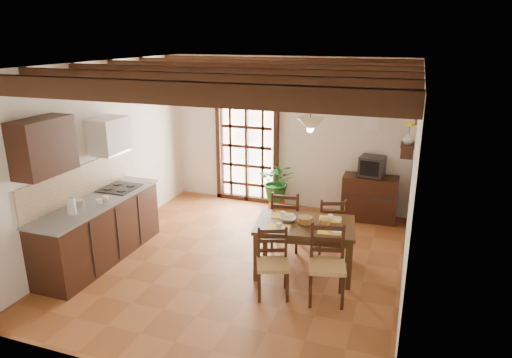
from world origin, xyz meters
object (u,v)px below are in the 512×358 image
at_px(chair_far_right, 330,234).
at_px(potted_plant, 278,180).
at_px(crt_tv, 372,166).
at_px(kitchen_counter, 100,229).
at_px(chair_near_right, 326,278).
at_px(chair_near_left, 273,275).
at_px(sideboard, 370,198).
at_px(pendant_lamp, 310,123).
at_px(chair_far_left, 286,230).
at_px(dining_table, 305,230).

distance_m(chair_far_right, potted_plant, 1.93).
height_order(crt_tv, potted_plant, potted_plant).
relative_size(kitchen_counter, chair_far_right, 2.52).
bearing_deg(chair_far_right, chair_near_right, 78.20).
bearing_deg(potted_plant, chair_near_left, -74.37).
bearing_deg(chair_near_left, chair_near_right, -11.74).
distance_m(chair_near_right, sideboard, 2.83).
distance_m(chair_far_right, pendant_lamp, 1.92).
distance_m(kitchen_counter, pendant_lamp, 3.39).
height_order(chair_near_right, chair_far_left, chair_near_right).
height_order(kitchen_counter, pendant_lamp, pendant_lamp).
bearing_deg(chair_near_right, pendant_lamp, 108.04).
relative_size(chair_near_left, chair_far_left, 0.91).
bearing_deg(pendant_lamp, chair_far_left, 129.65).
bearing_deg(pendant_lamp, chair_near_left, -105.55).
distance_m(chair_far_left, chair_far_right, 0.67).
bearing_deg(crt_tv, kitchen_counter, -132.71).
bearing_deg(chair_far_left, sideboard, -130.07).
distance_m(chair_far_right, crt_tv, 1.69).
relative_size(chair_near_left, chair_near_right, 0.90).
relative_size(dining_table, chair_near_left, 1.66).
distance_m(chair_near_left, pendant_lamp, 2.00).
height_order(dining_table, pendant_lamp, pendant_lamp).
relative_size(chair_near_left, pendant_lamp, 1.03).
bearing_deg(dining_table, chair_near_right, -63.97).
relative_size(kitchen_counter, chair_near_left, 2.59).
xyz_separation_m(chair_near_left, crt_tv, (0.88, 2.92, 0.72)).
bearing_deg(kitchen_counter, potted_plant, 56.11).
bearing_deg(chair_near_right, kitchen_counter, 167.25).
xyz_separation_m(chair_near_right, chair_far_right, (-0.20, 1.34, -0.02)).
height_order(chair_near_left, sideboard, chair_near_left).
bearing_deg(crt_tv, potted_plant, -169.57).
bearing_deg(crt_tv, chair_far_left, -115.67).
xyz_separation_m(chair_near_right, crt_tv, (0.22, 2.82, 0.69)).
distance_m(dining_table, chair_near_left, 0.84).
bearing_deg(chair_far_right, chair_far_left, -11.55).
height_order(chair_near_left, chair_near_right, chair_near_right).
xyz_separation_m(chair_far_left, sideboard, (1.08, 1.58, 0.10)).
xyz_separation_m(kitchen_counter, sideboard, (3.54, 2.83, -0.07)).
bearing_deg(sideboard, chair_near_right, -95.49).
height_order(kitchen_counter, chair_near_right, kitchen_counter).
relative_size(chair_far_right, pendant_lamp, 1.05).
bearing_deg(pendant_lamp, kitchen_counter, -166.00).
bearing_deg(chair_near_right, chair_near_left, 176.04).
height_order(sideboard, crt_tv, crt_tv).
xyz_separation_m(chair_near_left, chair_far_right, (0.46, 1.44, 0.01)).
bearing_deg(potted_plant, chair_near_right, -62.18).
distance_m(dining_table, potted_plant, 2.39).
height_order(chair_near_left, crt_tv, crt_tv).
xyz_separation_m(sideboard, potted_plant, (-1.68, -0.05, 0.17)).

